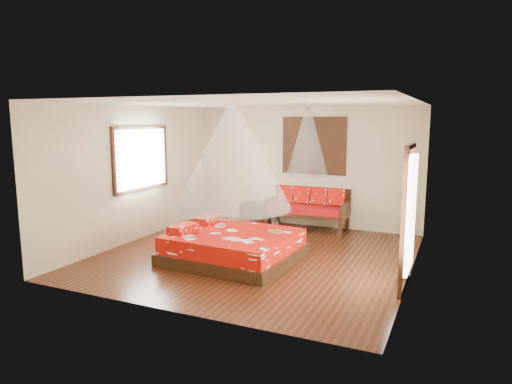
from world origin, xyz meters
TOP-DOWN VIEW (x-y plane):
  - room at (0.00, 0.00)m, footprint 5.54×5.54m
  - bed at (-0.26, -0.41)m, footprint 2.28×2.09m
  - daybed at (0.26, 2.38)m, footprint 1.83×0.81m
  - storage_chest at (-1.11, 2.45)m, footprint 0.71×0.55m
  - shutter_panel at (0.26, 2.72)m, footprint 1.52×0.06m
  - window_left at (-2.71, 0.20)m, footprint 0.10×1.74m
  - glazed_door at (2.72, -0.60)m, footprint 0.08×1.02m
  - wine_tray at (0.42, -0.08)m, footprint 0.28×0.28m
  - mosquito_net_main at (-0.24, -0.41)m, footprint 2.07×2.07m
  - mosquito_net_daybed at (0.26, 2.25)m, footprint 0.94×0.94m

SIDE VIEW (x-z plane):
  - storage_chest at x=-1.11m, z-range 0.00..0.47m
  - bed at x=-0.26m, z-range -0.07..0.57m
  - daybed at x=0.26m, z-range 0.04..1.00m
  - wine_tray at x=0.42m, z-range 0.45..0.67m
  - glazed_door at x=2.72m, z-range -0.01..2.15m
  - room at x=0.00m, z-range -0.02..2.82m
  - window_left at x=-2.71m, z-range 1.03..2.37m
  - mosquito_net_main at x=-0.24m, z-range 0.95..2.75m
  - shutter_panel at x=0.26m, z-range 1.24..2.56m
  - mosquito_net_daybed at x=0.26m, z-range 1.25..2.75m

